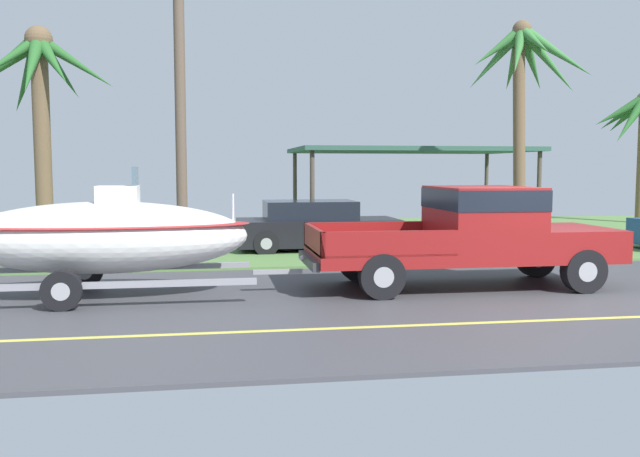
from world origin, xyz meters
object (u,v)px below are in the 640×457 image
(parked_sedan_far, at_px, (316,227))
(carport_awning, at_px, (410,152))
(palm_tree_far_left, at_px, (524,75))
(palm_tree_near_right, at_px, (37,88))
(pickup_truck_towing, at_px, (480,231))
(boat_on_trailer, at_px, (103,237))
(utility_pole, at_px, (180,104))

(parked_sedan_far, relative_size, carport_awning, 0.56)
(palm_tree_far_left, bearing_deg, parked_sedan_far, 168.50)
(palm_tree_near_right, xyz_separation_m, palm_tree_far_left, (12.19, 0.22, 0.61))
(pickup_truck_towing, height_order, boat_on_trailer, boat_on_trailer)
(pickup_truck_towing, relative_size, utility_pole, 0.85)
(boat_on_trailer, height_order, utility_pole, utility_pole)
(palm_tree_far_left, xyz_separation_m, utility_pole, (-8.87, -1.61, -1.06))
(palm_tree_far_left, bearing_deg, carport_awning, 107.40)
(pickup_truck_towing, bearing_deg, parked_sedan_far, 110.37)
(parked_sedan_far, xyz_separation_m, utility_pole, (-3.46, -2.71, 3.00))
(pickup_truck_towing, bearing_deg, utility_pole, 149.76)
(palm_tree_far_left, height_order, utility_pole, utility_pole)
(palm_tree_near_right, bearing_deg, carport_awning, 26.58)
(parked_sedan_far, height_order, palm_tree_near_right, palm_tree_near_right)
(palm_tree_far_left, bearing_deg, pickup_truck_towing, -122.77)
(pickup_truck_towing, xyz_separation_m, parked_sedan_far, (-2.24, 6.03, -0.39))
(carport_awning, bearing_deg, palm_tree_near_right, -153.42)
(boat_on_trailer, height_order, palm_tree_far_left, palm_tree_far_left)
(palm_tree_far_left, bearing_deg, palm_tree_near_right, -178.95)
(boat_on_trailer, xyz_separation_m, parked_sedan_far, (4.69, 6.03, -0.40))
(boat_on_trailer, relative_size, carport_awning, 0.81)
(carport_awning, height_order, palm_tree_far_left, palm_tree_far_left)
(carport_awning, bearing_deg, boat_on_trailer, -130.37)
(carport_awning, height_order, palm_tree_near_right, palm_tree_near_right)
(pickup_truck_towing, distance_m, carport_awning, 10.28)
(carport_awning, relative_size, utility_pole, 1.10)
(parked_sedan_far, distance_m, palm_tree_near_right, 7.72)
(boat_on_trailer, height_order, parked_sedan_far, boat_on_trailer)
(parked_sedan_far, bearing_deg, carport_awning, 46.16)
(pickup_truck_towing, bearing_deg, palm_tree_far_left, 57.23)
(pickup_truck_towing, bearing_deg, boat_on_trailer, 180.00)
(pickup_truck_towing, relative_size, boat_on_trailer, 0.95)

